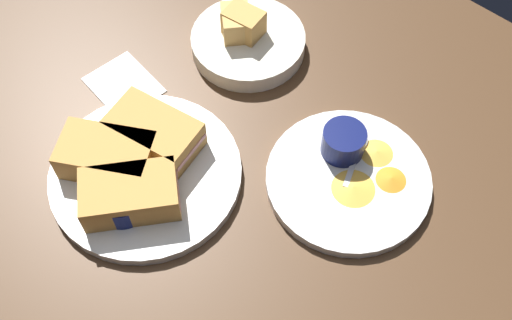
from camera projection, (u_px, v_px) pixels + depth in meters
The scene contains 13 objects.
ground_plane at pixel (202, 163), 93.83cm from camera, with size 110.00×110.00×3.00cm, color #4C331E.
plate_sandwich_main at pixel (146, 174), 90.11cm from camera, with size 27.62×27.62×1.60cm, color silver.
sandwich_half_near at pixel (154, 132), 90.12cm from camera, with size 14.32×9.85×4.80cm.
sandwich_half_far at pixel (107, 155), 88.04cm from camera, with size 15.06×13.16×4.80cm.
sandwich_half_extra at pixel (130, 194), 84.68cm from camera, with size 14.12×14.87×4.80cm.
ramekin_dark_sauce at pixel (122, 200), 84.79cm from camera, with size 7.04×7.04×3.44cm.
spoon_by_dark_ramekin at pixel (130, 171), 89.03cm from camera, with size 7.33×8.63×0.80cm.
plate_chips_companion at pixel (348, 180), 89.61cm from camera, with size 23.62×23.62×1.60cm, color silver.
ramekin_light_gravy at pixel (344, 141), 89.43cm from camera, with size 6.27×6.27×4.26cm.
spoon_by_gravy_ramekin at pixel (358, 148), 91.12cm from camera, with size 5.06×9.70×0.80cm.
plantain_chip_scatter at pixel (369, 175), 88.74cm from camera, with size 10.55×14.09×0.60cm.
bread_basket_rear at pixel (247, 39), 102.25cm from camera, with size 18.66×18.66×7.32cm.
paper_napkin_folded at pixel (124, 85), 99.67cm from camera, with size 11.00×9.00×0.40cm, color white.
Camera 1 is at (39.21, -31.51, 78.13)cm, focal length 43.99 mm.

